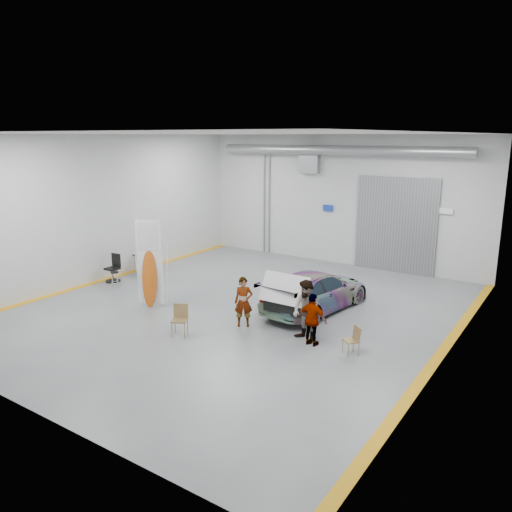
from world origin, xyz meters
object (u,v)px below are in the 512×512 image
Objects in this scene: person_b at (306,311)px; shop_stool at (115,280)px; person_a at (244,302)px; folding_chair_near at (180,326)px; surfboard_display at (147,270)px; office_chair at (114,270)px; sedan_car at (316,291)px; folding_chair_far at (351,346)px; work_table at (143,256)px; person_c at (313,320)px.

person_b is 8.97m from shop_stool.
person_a reaches higher than folding_chair_near.
office_chair is (-3.49, 1.45, -0.84)m from surfboard_display.
folding_chair_near is (-2.35, -4.38, -0.39)m from sedan_car.
surfboard_display is 3.51× the size of folding_chair_near.
folding_chair_far is at bearing -22.08° from surfboard_display.
person_b is at bearing -15.83° from work_table.
work_table is (-0.62, 2.17, 0.45)m from shop_stool.
office_chair is (-9.91, 1.22, -0.28)m from person_c.
work_table is at bearing 114.04° from surfboard_display.
surfboard_display reaches higher than folding_chair_far.
shop_stool is (-7.88, -2.12, -0.36)m from sedan_car.
surfboard_display is at bearing 151.66° from person_a.
surfboard_display is 3.10m from shop_stool.
person_c is 1.36× the size of office_chair.
office_chair is at bearing -5.01° from person_c.
person_c is 9.25m from shop_stool.
person_c is 1.14× the size of work_table.
person_b is 1.20× the size of person_c.
folding_chair_near is 6.84m from office_chair.
folding_chair_far is (3.71, -0.09, -0.56)m from person_a.
surfboard_display reaches higher than person_c.
sedan_car is 3.76m from folding_chair_far.
folding_chair_far reaches higher than shop_stool.
person_b reaches higher than office_chair.
sedan_car is 3.47× the size of work_table.
shop_stool is at bearing 138.22° from surfboard_display.
person_c is at bearing -5.15° from folding_chair_near.
person_b is 1.98× the size of folding_chair_near.
person_b is (1.05, -2.66, 0.25)m from sedan_car.
surfboard_display is 4.61m from work_table.
person_b is 9.71m from office_chair.
sedan_car is at bearing 15.08° from shop_stool.
folding_chair_near is 1.18× the size of folding_chair_far.
person_a is 2.48× the size of shop_stool.
person_a is 2.52m from person_c.
office_chair is at bearing 127.21° from folding_chair_near.
office_chair is (-8.58, -1.57, -0.18)m from sedan_car.
folding_chair_near is at bearing -25.56° from office_chair.
surfboard_display is (-6.15, -0.35, 0.41)m from person_b.
sedan_car is 5.91× the size of folding_chair_far.
sedan_car is 8.50m from work_table.
folding_chair_near is at bearing -50.40° from surfboard_display.
office_chair is at bearing 138.10° from person_a.
work_table reaches higher than shop_stool.
work_table is (-9.83, 2.83, -0.01)m from person_c.
person_c is 1.94× the size of folding_chair_far.
person_a reaches higher than office_chair.
folding_chair_far is at bearing 139.60° from sedan_car.
person_b is 2.88× the size of shop_stool.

